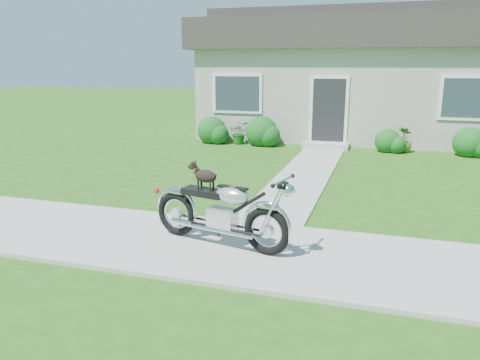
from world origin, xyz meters
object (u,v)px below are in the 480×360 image
potted_plant_left (239,133)px  motorcycle_with_dog (222,211)px  house (382,75)px  potted_plant_right (405,140)px

potted_plant_left → motorcycle_with_dog: 8.88m
house → motorcycle_with_dog: size_ratio=5.73×
house → potted_plant_right: house is taller
house → potted_plant_right: 3.96m
potted_plant_right → house: bearing=103.2°
house → potted_plant_left: 5.78m
potted_plant_right → potted_plant_left: bearing=180.0°
motorcycle_with_dog → potted_plant_right: bearing=85.0°
potted_plant_left → motorcycle_with_dog: size_ratio=0.34×
potted_plant_left → motorcycle_with_dog: (2.41, -8.54, 0.18)m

